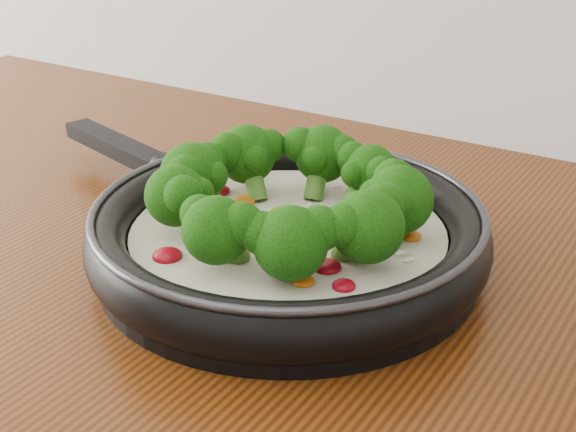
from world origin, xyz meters
The scene contains 1 object.
skillet centered at (0.07, 1.08, 0.94)m, with size 0.59×0.44×0.10m.
Camera 1 is at (0.41, 0.56, 1.24)m, focal length 48.46 mm.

